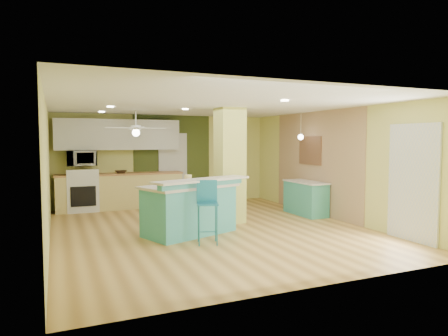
{
  "coord_description": "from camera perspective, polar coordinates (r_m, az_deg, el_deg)",
  "views": [
    {
      "loc": [
        -2.88,
        -7.47,
        1.8
      ],
      "look_at": [
        0.47,
        0.4,
        1.21
      ],
      "focal_mm": 32.0,
      "sensor_mm": 36.0,
      "label": 1
    }
  ],
  "objects": [
    {
      "name": "bar_stool",
      "position": [
        7.01,
        -2.41,
        -4.77
      ],
      "size": [
        0.46,
        0.46,
        1.1
      ],
      "rotation": [
        0.0,
        0.0,
        -0.3
      ],
      "color": "#1D6C84",
      "rests_on": "floor"
    },
    {
      "name": "side_counter",
      "position": [
        9.89,
        11.57,
        -4.2
      ],
      "size": [
        0.54,
        1.26,
        0.81
      ],
      "color": "teal",
      "rests_on": "floor"
    },
    {
      "name": "stove",
      "position": [
        10.76,
        -19.56,
        -3.42
      ],
      "size": [
        0.76,
        0.66,
        1.08
      ],
      "color": "white",
      "rests_on": "floor"
    },
    {
      "name": "peninsula",
      "position": [
        7.72,
        -4.89,
        -5.7
      ],
      "size": [
        2.18,
        1.7,
        1.1
      ],
      "rotation": [
        0.0,
        0.0,
        0.36
      ],
      "color": "teal",
      "rests_on": "floor"
    },
    {
      "name": "wall_back",
      "position": [
        11.36,
        -8.36,
        1.16
      ],
      "size": [
        6.0,
        0.01,
        2.5
      ],
      "primitive_type": "cube",
      "color": "#D2D270",
      "rests_on": "floor"
    },
    {
      "name": "wall_decor",
      "position": [
        10.13,
        12.2,
        2.47
      ],
      "size": [
        0.03,
        0.9,
        0.7
      ],
      "primitive_type": "cube",
      "color": "brown",
      "rests_on": "wood_panel"
    },
    {
      "name": "wall_front",
      "position": [
        4.93,
        12.88,
        -2.56
      ],
      "size": [
        6.0,
        0.01,
        2.5
      ],
      "primitive_type": "cube",
      "color": "#D2D270",
      "rests_on": "floor"
    },
    {
      "name": "floor",
      "position": [
        8.2,
        -1.95,
        -8.75
      ],
      "size": [
        6.0,
        7.0,
        0.01
      ],
      "primitive_type": "cube",
      "color": "#A07438",
      "rests_on": "ground"
    },
    {
      "name": "wall_right",
      "position": [
        9.52,
        15.15,
        0.52
      ],
      "size": [
        0.01,
        7.0,
        2.5
      ],
      "primitive_type": "cube",
      "color": "#D2D270",
      "rests_on": "floor"
    },
    {
      "name": "wall_left",
      "position": [
        7.49,
        -23.96,
        -0.59
      ],
      "size": [
        0.01,
        7.0,
        2.5
      ],
      "primitive_type": "cube",
      "color": "#D2D270",
      "rests_on": "floor"
    },
    {
      "name": "column",
      "position": [
        8.73,
        0.83,
        0.36
      ],
      "size": [
        0.55,
        0.55,
        2.5
      ],
      "primitive_type": "cube",
      "color": "#C7CA5D",
      "rests_on": "floor"
    },
    {
      "name": "ceiling_fan",
      "position": [
        9.64,
        -12.48,
        5.53
      ],
      "size": [
        1.41,
        1.41,
        0.61
      ],
      "color": "white",
      "rests_on": "ceiling"
    },
    {
      "name": "pendant_lamp",
      "position": [
        9.9,
        10.9,
        4.39
      ],
      "size": [
        0.14,
        0.14,
        0.69
      ],
      "color": "white",
      "rests_on": "ceiling"
    },
    {
      "name": "kitchen_run",
      "position": [
        10.86,
        -14.56,
        -3.18
      ],
      "size": [
        3.25,
        0.63,
        0.94
      ],
      "color": "#E1CA75",
      "rests_on": "floor"
    },
    {
      "name": "upper_cabinets",
      "position": [
        10.9,
        -14.79,
        4.63
      ],
      "size": [
        3.2,
        0.34,
        0.8
      ],
      "primitive_type": "cube",
      "color": "silver",
      "rests_on": "wall_back"
    },
    {
      "name": "olive_accent",
      "position": [
        11.39,
        -7.36,
        1.18
      ],
      "size": [
        2.2,
        0.02,
        2.5
      ],
      "primitive_type": "cube",
      "color": "#3B471C",
      "rests_on": "floor"
    },
    {
      "name": "microwave",
      "position": [
        10.69,
        -19.68,
        1.33
      ],
      "size": [
        0.7,
        0.48,
        0.39
      ],
      "primitive_type": "imported",
      "color": "white",
      "rests_on": "wall_back"
    },
    {
      "name": "canister",
      "position": [
        7.82,
        -5.16,
        -1.63
      ],
      "size": [
        0.15,
        0.15,
        0.18
      ],
      "primitive_type": "cylinder",
      "color": "yellow",
      "rests_on": "peninsula"
    },
    {
      "name": "ceiling",
      "position": [
        8.03,
        -1.99,
        9.0
      ],
      "size": [
        6.0,
        7.0,
        0.01
      ],
      "primitive_type": "cube",
      "color": "white",
      "rests_on": "wall_back"
    },
    {
      "name": "fruit_bowl",
      "position": [
        10.81,
        -14.52,
        -0.52
      ],
      "size": [
        0.36,
        0.36,
        0.07
      ],
      "primitive_type": "imported",
      "rotation": [
        0.0,
        0.0,
        0.22
      ],
      "color": "#342415",
      "rests_on": "kitchen_run"
    },
    {
      "name": "french_door",
      "position": [
        7.84,
        25.37,
        -1.91
      ],
      "size": [
        0.04,
        1.08,
        2.1
      ],
      "primitive_type": "cube",
      "color": "silver",
      "rests_on": "floor"
    },
    {
      "name": "interior_door",
      "position": [
        11.38,
        -7.31,
        -0.09
      ],
      "size": [
        0.82,
        0.05,
        2.0
      ],
      "primitive_type": "cube",
      "color": "silver",
      "rests_on": "floor"
    },
    {
      "name": "wood_panel",
      "position": [
        9.99,
        12.94,
        0.71
      ],
      "size": [
        0.02,
        3.4,
        2.5
      ],
      "primitive_type": "cube",
      "color": "#9A7758",
      "rests_on": "floor"
    }
  ]
}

